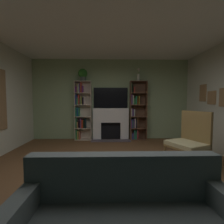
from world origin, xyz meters
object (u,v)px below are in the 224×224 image
(bookshelf_left, at_px, (82,111))
(coffee_table, at_px, (118,173))
(bookshelf_right, at_px, (136,113))
(vase_with_flowers, at_px, (138,76))
(potted_plant, at_px, (83,74))
(armchair, at_px, (190,139))
(fireplace, at_px, (111,123))
(tv, at_px, (111,98))

(bookshelf_left, height_order, coffee_table, bookshelf_left)
(bookshelf_right, bearing_deg, vase_with_flowers, -22.16)
(potted_plant, height_order, vase_with_flowers, vase_with_flowers)
(potted_plant, xyz_separation_m, armchair, (2.51, -2.52, -1.68))
(vase_with_flowers, bearing_deg, bookshelf_left, 178.74)
(fireplace, height_order, vase_with_flowers, vase_with_flowers)
(bookshelf_left, height_order, potted_plant, potted_plant)
(armchair, bearing_deg, potted_plant, 134.93)
(fireplace, distance_m, armchair, 2.99)
(bookshelf_left, relative_size, coffee_table, 2.62)
(fireplace, relative_size, vase_with_flowers, 3.01)
(armchair, distance_m, coffee_table, 1.89)
(bookshelf_right, distance_m, armchair, 2.66)
(bookshelf_right, xyz_separation_m, vase_with_flowers, (0.06, -0.03, 1.24))
(potted_plant, bearing_deg, vase_with_flowers, 0.02)
(bookshelf_left, xyz_separation_m, potted_plant, (0.06, -0.04, 1.24))
(fireplace, xyz_separation_m, potted_plant, (-0.95, -0.03, 1.67))
(bookshelf_left, bearing_deg, potted_plant, -36.00)
(potted_plant, height_order, coffee_table, potted_plant)
(tv, bearing_deg, vase_with_flowers, -7.17)
(bookshelf_left, relative_size, potted_plant, 4.90)
(bookshelf_right, bearing_deg, bookshelf_left, 179.47)
(fireplace, height_order, bookshelf_right, bookshelf_right)
(fireplace, distance_m, potted_plant, 1.92)
(bookshelf_right, height_order, coffee_table, bookshelf_right)
(vase_with_flowers, bearing_deg, fireplace, 178.17)
(tv, xyz_separation_m, bookshelf_left, (-1.01, -0.08, -0.44))
(fireplace, distance_m, bookshelf_right, 0.96)
(tv, height_order, bookshelf_right, bookshelf_right)
(armchair, bearing_deg, coffee_table, -144.30)
(fireplace, xyz_separation_m, armchair, (1.56, -2.55, -0.01))
(armchair, bearing_deg, tv, 120.66)
(armchair, relative_size, coffee_table, 1.48)
(bookshelf_left, relative_size, bookshelf_right, 1.00)
(bookshelf_left, xyz_separation_m, coffee_table, (1.05, -3.66, -0.66))
(fireplace, bearing_deg, bookshelf_left, 179.27)
(potted_plant, relative_size, armchair, 0.36)
(armchair, xyz_separation_m, coffee_table, (-1.52, -1.10, -0.22))
(potted_plant, relative_size, coffee_table, 0.53)
(bookshelf_right, distance_m, coffee_table, 3.78)
(vase_with_flowers, bearing_deg, bookshelf_right, 157.84)
(fireplace, bearing_deg, tv, 90.00)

